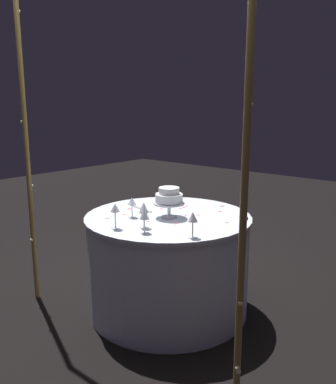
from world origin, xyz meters
name	(u,v)px	position (x,y,z in m)	size (l,w,h in m)	color
ground_plane	(168,308)	(0.00, 0.00, 0.00)	(12.00, 12.00, 0.00)	black
decorative_arch	(108,93)	(0.00, 0.54, 1.56)	(1.88, 0.06, 2.49)	olive
main_table	(168,263)	(0.00, 0.00, 0.36)	(1.19, 1.19, 0.72)	silver
tiered_cake	(169,198)	(-0.04, 0.04, 0.87)	(0.22, 0.22, 0.22)	silver
wine_glass_0	(193,218)	(-0.43, 0.28, 0.84)	(0.06, 0.06, 0.16)	silver
wine_glass_1	(132,203)	(0.16, 0.20, 0.83)	(0.06, 0.06, 0.14)	silver
wine_glass_2	(144,209)	(-0.07, 0.32, 0.85)	(0.07, 0.07, 0.17)	silver
wine_glass_3	(144,215)	(-0.15, 0.40, 0.84)	(0.06, 0.06, 0.15)	silver
wine_glass_4	(115,209)	(0.05, 0.46, 0.85)	(0.06, 0.06, 0.17)	silver
cake_knife	(141,209)	(0.27, -0.01, 0.73)	(0.29, 0.09, 0.01)	silver
rose_petal_0	(180,208)	(0.05, -0.21, 0.72)	(0.03, 0.02, 0.00)	#EA6B84
rose_petal_1	(176,224)	(-0.18, 0.13, 0.72)	(0.02, 0.02, 0.00)	#EA6B84
rose_petal_2	(129,209)	(0.34, 0.05, 0.72)	(0.04, 0.03, 0.00)	#EA6B84
rose_petal_3	(198,215)	(-0.16, -0.14, 0.72)	(0.03, 0.02, 0.00)	#EA6B84
rose_petal_4	(220,212)	(-0.23, -0.33, 0.72)	(0.03, 0.02, 0.00)	#EA6B84
rose_petal_5	(187,206)	(0.06, -0.30, 0.72)	(0.03, 0.02, 0.00)	#EA6B84
rose_petal_6	(161,209)	(0.15, -0.10, 0.72)	(0.03, 0.02, 0.00)	#EA6B84
rose_petal_7	(178,206)	(0.11, -0.25, 0.72)	(0.04, 0.03, 0.00)	#EA6B84
rose_petal_8	(184,207)	(0.05, -0.25, 0.72)	(0.03, 0.02, 0.00)	#EA6B84
rose_petal_9	(147,221)	(0.00, 0.21, 0.72)	(0.03, 0.02, 0.00)	#EA6B84
rose_petal_10	(227,222)	(-0.42, -0.12, 0.72)	(0.03, 0.02, 0.00)	#EA6B84
rose_petal_11	(186,215)	(-0.09, -0.09, 0.72)	(0.03, 0.02, 0.00)	#EA6B84
rose_petal_12	(124,214)	(0.26, 0.18, 0.72)	(0.03, 0.02, 0.00)	#EA6B84
rose_petal_13	(108,218)	(0.27, 0.34, 0.72)	(0.03, 0.02, 0.00)	#EA6B84
rose_petal_14	(176,200)	(0.24, -0.39, 0.72)	(0.03, 0.02, 0.00)	#EA6B84
rose_petal_15	(222,206)	(-0.15, -0.48, 0.72)	(0.04, 0.03, 0.00)	#EA6B84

